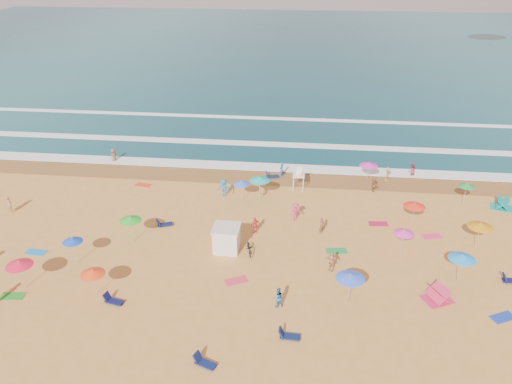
# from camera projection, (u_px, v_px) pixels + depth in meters

# --- Properties ---
(ground) EXTENTS (220.00, 220.00, 0.00)m
(ground) POSITION_uv_depth(u_px,v_px,m) (274.00, 241.00, 42.30)
(ground) COLOR gold
(ground) RESTS_ON ground
(ocean) EXTENTS (220.00, 140.00, 0.18)m
(ocean) POSITION_uv_depth(u_px,v_px,m) (301.00, 48.00, 116.75)
(ocean) COLOR #0C4756
(ocean) RESTS_ON ground
(wet_sand) EXTENTS (220.00, 220.00, 0.00)m
(wet_sand) POSITION_uv_depth(u_px,v_px,m) (282.00, 178.00, 53.37)
(wet_sand) COLOR olive
(wet_sand) RESTS_ON ground
(surf_foam) EXTENTS (200.00, 18.70, 0.05)m
(surf_foam) POSITION_uv_depth(u_px,v_px,m) (287.00, 147.00, 61.15)
(surf_foam) COLOR white
(surf_foam) RESTS_ON ground
(cabana) EXTENTS (2.00, 2.00, 2.00)m
(cabana) POSITION_uv_depth(u_px,v_px,m) (227.00, 239.00, 40.68)
(cabana) COLOR silver
(cabana) RESTS_ON ground
(cabana_roof) EXTENTS (2.20, 2.20, 0.12)m
(cabana_roof) POSITION_uv_depth(u_px,v_px,m) (226.00, 228.00, 40.20)
(cabana_roof) COLOR silver
(cabana_roof) RESTS_ON cabana
(bicycle) EXTENTS (1.12, 2.00, 0.99)m
(bicycle) POSITION_uv_depth(u_px,v_px,m) (249.00, 248.00, 40.46)
(bicycle) COLOR black
(bicycle) RESTS_ON ground
(lifeguard_stand) EXTENTS (1.20, 1.20, 2.10)m
(lifeguard_stand) POSITION_uv_depth(u_px,v_px,m) (299.00, 180.00, 50.61)
(lifeguard_stand) COLOR white
(lifeguard_stand) RESTS_ON ground
(beach_umbrellas) EXTENTS (44.53, 22.94, 0.65)m
(beach_umbrellas) POSITION_uv_depth(u_px,v_px,m) (316.00, 219.00, 41.19)
(beach_umbrellas) COLOR #F336AC
(beach_umbrellas) RESTS_ON ground
(loungers) EXTENTS (44.90, 27.73, 0.34)m
(loungers) POSITION_uv_depth(u_px,v_px,m) (367.00, 269.00, 38.44)
(loungers) COLOR #0F134C
(loungers) RESTS_ON ground
(towels) EXTENTS (47.34, 20.81, 0.03)m
(towels) POSITION_uv_depth(u_px,v_px,m) (262.00, 263.00, 39.43)
(towels) COLOR #B51716
(towels) RESTS_ON ground
(popup_tents) EXTENTS (11.48, 16.86, 1.20)m
(popup_tents) POSITION_uv_depth(u_px,v_px,m) (475.00, 241.00, 41.18)
(popup_tents) COLOR #D52F59
(popup_tents) RESTS_ON ground
(beachgoers) EXTENTS (39.51, 26.09, 2.12)m
(beachgoers) POSITION_uv_depth(u_px,v_px,m) (253.00, 202.00, 46.78)
(beachgoers) COLOR blue
(beachgoers) RESTS_ON ground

